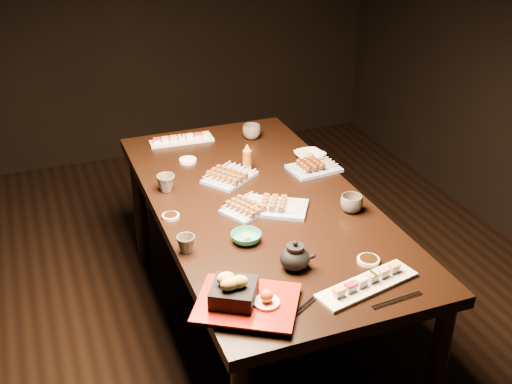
{
  "coord_description": "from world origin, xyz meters",
  "views": [
    {
      "loc": [
        -0.65,
        -2.11,
        2.1
      ],
      "look_at": [
        0.24,
        0.23,
        0.77
      ],
      "focal_mm": 45.0,
      "sensor_mm": 36.0,
      "label": 1
    }
  ],
  "objects_px": {
    "dining_table": "(260,272)",
    "yakitori_plate_left": "(230,173)",
    "teapot": "(295,255)",
    "yakitori_plate_right": "(279,203)",
    "sushi_platter_far": "(182,138)",
    "teacup_far_right": "(252,132)",
    "sushi_platter_near": "(367,281)",
    "yakitori_plate_center": "(249,204)",
    "edamame_bowl_green": "(246,238)",
    "tempura_tray": "(247,293)",
    "teacup_mid_right": "(352,204)",
    "edamame_bowl_cream": "(309,156)",
    "condiment_bottle": "(247,157)",
    "teacup_near_left": "(186,244)",
    "teacup_far_left": "(166,183)"
  },
  "relations": [
    {
      "from": "dining_table",
      "to": "yakitori_plate_left",
      "type": "height_order",
      "value": "yakitori_plate_left"
    },
    {
      "from": "teapot",
      "to": "yakitori_plate_right",
      "type": "bearing_deg",
      "value": 102.97
    },
    {
      "from": "sushi_platter_far",
      "to": "teacup_far_right",
      "type": "bearing_deg",
      "value": 168.84
    },
    {
      "from": "dining_table",
      "to": "teapot",
      "type": "xyz_separation_m",
      "value": [
        -0.07,
        -0.52,
        0.43
      ]
    },
    {
      "from": "sushi_platter_near",
      "to": "yakitori_plate_center",
      "type": "xyz_separation_m",
      "value": [
        -0.2,
        0.66,
        0.0
      ]
    },
    {
      "from": "yakitori_plate_center",
      "to": "edamame_bowl_green",
      "type": "xyz_separation_m",
      "value": [
        -0.1,
        -0.23,
        -0.01
      ]
    },
    {
      "from": "dining_table",
      "to": "tempura_tray",
      "type": "distance_m",
      "value": 0.86
    },
    {
      "from": "teacup_mid_right",
      "to": "edamame_bowl_cream",
      "type": "bearing_deg",
      "value": 84.1
    },
    {
      "from": "sushi_platter_near",
      "to": "condiment_bottle",
      "type": "distance_m",
      "value": 1.03
    },
    {
      "from": "sushi_platter_near",
      "to": "tempura_tray",
      "type": "distance_m",
      "value": 0.44
    },
    {
      "from": "teacup_near_left",
      "to": "teapot",
      "type": "distance_m",
      "value": 0.42
    },
    {
      "from": "dining_table",
      "to": "edamame_bowl_green",
      "type": "height_order",
      "value": "edamame_bowl_green"
    },
    {
      "from": "edamame_bowl_green",
      "to": "teapot",
      "type": "xyz_separation_m",
      "value": [
        0.11,
        -0.23,
        0.04
      ]
    },
    {
      "from": "yakitori_plate_right",
      "to": "teacup_near_left",
      "type": "distance_m",
      "value": 0.49
    },
    {
      "from": "yakitori_plate_left",
      "to": "teacup_mid_right",
      "type": "height_order",
      "value": "teacup_mid_right"
    },
    {
      "from": "edamame_bowl_green",
      "to": "yakitori_plate_left",
      "type": "bearing_deg",
      "value": 77.94
    },
    {
      "from": "tempura_tray",
      "to": "teacup_far_right",
      "type": "relative_size",
      "value": 3.46
    },
    {
      "from": "yakitori_plate_right",
      "to": "teacup_near_left",
      "type": "xyz_separation_m",
      "value": [
        -0.46,
        -0.17,
        0.0
      ]
    },
    {
      "from": "teacup_near_left",
      "to": "teacup_far_right",
      "type": "bearing_deg",
      "value": 56.57
    },
    {
      "from": "sushi_platter_near",
      "to": "teapot",
      "type": "distance_m",
      "value": 0.28
    },
    {
      "from": "dining_table",
      "to": "teacup_far_right",
      "type": "bearing_deg",
      "value": 81.61
    },
    {
      "from": "teacup_far_left",
      "to": "condiment_bottle",
      "type": "distance_m",
      "value": 0.42
    },
    {
      "from": "teacup_near_left",
      "to": "condiment_bottle",
      "type": "distance_m",
      "value": 0.75
    },
    {
      "from": "yakitori_plate_left",
      "to": "teacup_mid_right",
      "type": "distance_m",
      "value": 0.61
    },
    {
      "from": "sushi_platter_near",
      "to": "tempura_tray",
      "type": "height_order",
      "value": "tempura_tray"
    },
    {
      "from": "teacup_far_left",
      "to": "teapot",
      "type": "xyz_separation_m",
      "value": [
        0.3,
        -0.76,
        0.02
      ]
    },
    {
      "from": "yakitori_plate_center",
      "to": "yakitori_plate_left",
      "type": "distance_m",
      "value": 0.31
    },
    {
      "from": "yakitori_plate_left",
      "to": "condiment_bottle",
      "type": "relative_size",
      "value": 1.74
    },
    {
      "from": "teacup_far_right",
      "to": "teacup_near_left",
      "type": "bearing_deg",
      "value": -123.43
    },
    {
      "from": "dining_table",
      "to": "yakitori_plate_center",
      "type": "height_order",
      "value": "yakitori_plate_center"
    },
    {
      "from": "teacup_far_left",
      "to": "teapot",
      "type": "relative_size",
      "value": 0.63
    },
    {
      "from": "sushi_platter_far",
      "to": "dining_table",
      "type": "bearing_deg",
      "value": 104.38
    },
    {
      "from": "teacup_near_left",
      "to": "edamame_bowl_cream",
      "type": "bearing_deg",
      "value": 36.79
    },
    {
      "from": "teacup_far_left",
      "to": "teacup_far_right",
      "type": "height_order",
      "value": "same"
    },
    {
      "from": "yakitori_plate_left",
      "to": "teapot",
      "type": "distance_m",
      "value": 0.77
    },
    {
      "from": "edamame_bowl_cream",
      "to": "teacup_near_left",
      "type": "bearing_deg",
      "value": -143.21
    },
    {
      "from": "yakitori_plate_center",
      "to": "sushi_platter_far",
      "type": "bearing_deg",
      "value": 68.87
    },
    {
      "from": "sushi_platter_far",
      "to": "edamame_bowl_cream",
      "type": "height_order",
      "value": "sushi_platter_far"
    },
    {
      "from": "yakitori_plate_center",
      "to": "yakitori_plate_right",
      "type": "xyz_separation_m",
      "value": [
        0.12,
        -0.04,
        0.0
      ]
    },
    {
      "from": "sushi_platter_near",
      "to": "yakitori_plate_left",
      "type": "xyz_separation_m",
      "value": [
        -0.18,
        0.97,
        0.01
      ]
    },
    {
      "from": "yakitori_plate_right",
      "to": "yakitori_plate_left",
      "type": "bearing_deg",
      "value": 137.44
    },
    {
      "from": "sushi_platter_near",
      "to": "edamame_bowl_green",
      "type": "distance_m",
      "value": 0.52
    },
    {
      "from": "edamame_bowl_cream",
      "to": "condiment_bottle",
      "type": "relative_size",
      "value": 1.03
    },
    {
      "from": "yakitori_plate_right",
      "to": "teapot",
      "type": "bearing_deg",
      "value": -73.71
    },
    {
      "from": "edamame_bowl_green",
      "to": "sushi_platter_near",
      "type": "bearing_deg",
      "value": -55.4
    },
    {
      "from": "sushi_platter_near",
      "to": "condiment_bottle",
      "type": "height_order",
      "value": "condiment_bottle"
    },
    {
      "from": "yakitori_plate_center",
      "to": "teacup_far_left",
      "type": "height_order",
      "value": "teacup_far_left"
    },
    {
      "from": "teacup_near_left",
      "to": "sushi_platter_near",
      "type": "bearing_deg",
      "value": -39.81
    },
    {
      "from": "sushi_platter_far",
      "to": "yakitori_plate_left",
      "type": "relative_size",
      "value": 1.42
    },
    {
      "from": "sushi_platter_far",
      "to": "yakitori_plate_right",
      "type": "xyz_separation_m",
      "value": [
        0.2,
        -0.85,
        0.01
      ]
    }
  ]
}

